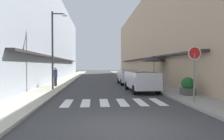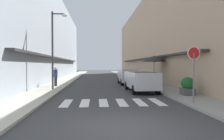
% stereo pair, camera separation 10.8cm
% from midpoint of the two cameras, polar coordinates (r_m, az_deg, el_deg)
% --- Properties ---
extents(ground_plane, '(109.17, 109.17, 0.00)m').
position_cam_midpoint_polar(ground_plane, '(26.04, -2.55, -2.93)').
color(ground_plane, '#38383A').
extents(sidewalk_left, '(2.22, 69.47, 0.12)m').
position_cam_midpoint_polar(sidewalk_left, '(26.27, -12.58, -2.79)').
color(sidewalk_left, '#ADA899').
rests_on(sidewalk_left, ground_plane).
extents(sidewalk_right, '(2.22, 69.47, 0.12)m').
position_cam_midpoint_polar(sidewalk_right, '(26.59, 7.37, -2.72)').
color(sidewalk_right, gray).
rests_on(sidewalk_right, ground_plane).
extents(building_row_left, '(5.50, 46.66, 11.27)m').
position_cam_midpoint_polar(building_row_left, '(28.61, -19.47, 8.69)').
color(building_row_left, '#939EA8').
rests_on(building_row_left, ground_plane).
extents(building_row_right, '(5.50, 46.66, 11.20)m').
position_cam_midpoint_polar(building_row_right, '(29.13, 13.82, 8.52)').
color(building_row_right, tan).
rests_on(building_row_right, ground_plane).
extents(crosswalk, '(5.20, 2.20, 0.01)m').
position_cam_midpoint_polar(crosswalk, '(10.63, 0.44, -9.16)').
color(crosswalk, silver).
rests_on(crosswalk, ground_plane).
extents(parked_car_near, '(1.88, 4.27, 1.47)m').
position_cam_midpoint_polar(parked_car_near, '(14.85, 8.41, -2.61)').
color(parked_car_near, silver).
rests_on(parked_car_near, ground_plane).
extents(parked_car_mid, '(1.84, 4.08, 1.47)m').
position_cam_midpoint_polar(parked_car_mid, '(20.60, 4.75, -1.50)').
color(parked_car_mid, silver).
rests_on(parked_car_mid, ground_plane).
extents(round_street_sign, '(0.65, 0.07, 2.74)m').
position_cam_midpoint_polar(round_street_sign, '(10.59, 22.41, 2.73)').
color(round_street_sign, slate).
rests_on(round_street_sign, sidewalk_right).
extents(street_lamp, '(1.19, 0.28, 5.86)m').
position_cam_midpoint_polar(street_lamp, '(15.91, -15.69, 7.50)').
color(street_lamp, '#38383D').
rests_on(street_lamp, sidewalk_left).
extents(cafe_umbrella, '(2.36, 2.36, 2.74)m').
position_cam_midpoint_polar(cafe_umbrella, '(19.78, 12.01, 3.13)').
color(cafe_umbrella, '#262626').
rests_on(cafe_umbrella, sidewalk_right).
extents(planter_corner, '(0.78, 0.78, 1.09)m').
position_cam_midpoint_polar(planter_corner, '(13.25, 20.84, -4.29)').
color(planter_corner, '#4C4C4C').
rests_on(planter_corner, sidewalk_right).
extents(pedestrian_walking_near, '(0.34, 0.34, 1.66)m').
position_cam_midpoint_polar(pedestrian_walking_near, '(18.36, -15.50, -1.67)').
color(pedestrian_walking_near, '#282B33').
rests_on(pedestrian_walking_near, sidewalk_left).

